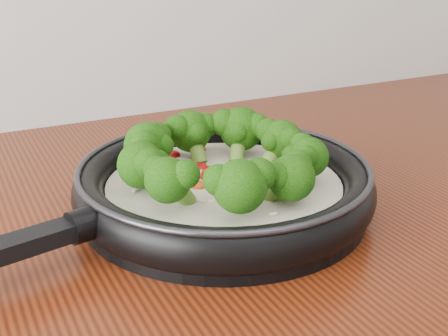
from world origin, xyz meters
name	(u,v)px	position (x,y,z in m)	size (l,w,h in m)	color
skillet	(221,181)	(-0.12, 1.09, 0.93)	(0.53, 0.39, 0.09)	black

